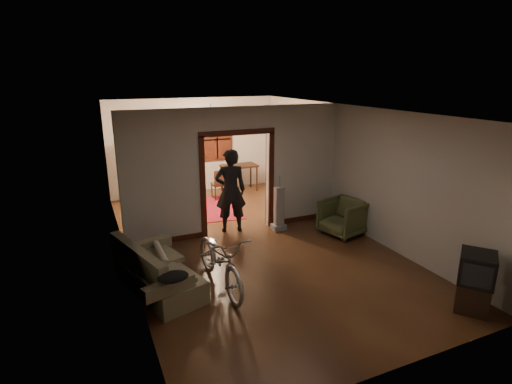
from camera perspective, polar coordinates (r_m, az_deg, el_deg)
floor at (r=8.62m, az=-0.81°, el=-7.14°), size 5.00×8.50×0.01m
ceiling at (r=7.92m, az=-0.90°, el=11.74°), size 5.00×8.50×0.01m
wall_back at (r=12.10m, az=-8.81°, el=6.53°), size 5.00×0.02×2.80m
wall_left at (r=7.58m, az=-18.52°, el=-0.14°), size 0.02×8.50×2.80m
wall_right at (r=9.40m, az=13.34°, el=3.41°), size 0.02×8.50×2.80m
partition_wall at (r=8.84m, az=-2.76°, el=3.02°), size 5.00×0.14×2.80m
door_casing at (r=8.91m, az=-2.73°, el=1.14°), size 1.74×0.20×2.32m
far_window at (r=12.24m, az=-5.61°, el=7.47°), size 0.98×0.06×1.28m
chandelier at (r=10.30m, az=-6.42°, el=10.24°), size 0.24×0.24×0.24m
light_switch at (r=9.22m, az=3.52°, el=2.63°), size 0.08×0.01×0.12m
sofa at (r=6.85m, az=-13.73°, el=-10.42°), size 1.28×1.94×0.82m
rolled_paper at (r=7.08m, az=-13.45°, el=-8.41°), size 0.11×0.86×0.11m
jacket at (r=5.94m, az=-11.77°, el=-11.78°), size 0.45×0.34×0.13m
bicycle at (r=6.75m, az=-5.16°, el=-9.55°), size 0.73×1.93×1.00m
armchair at (r=9.10m, az=12.30°, el=-3.55°), size 1.05×1.03×0.79m
tv_stand at (r=7.07m, az=28.52°, el=-12.90°), size 0.68×0.67×0.46m
crt_tv at (r=6.86m, az=29.05°, el=-9.48°), size 0.72×0.71×0.46m
vacuum at (r=9.13m, az=3.31°, el=-2.37°), size 0.33×0.27×1.02m
person at (r=8.92m, az=-3.66°, el=0.18°), size 0.77×0.58×1.91m
oriental_rug at (r=10.72m, az=-6.85°, el=-2.39°), size 1.85×2.27×0.02m
locker at (r=11.69m, az=-15.15°, el=3.10°), size 0.93×0.63×1.72m
globe at (r=11.50m, az=-15.55°, el=8.33°), size 0.27×0.27×0.27m
desk at (r=12.19m, az=-2.41°, el=1.97°), size 1.19×0.84×0.80m
desk_chair at (r=11.43m, az=-5.31°, el=1.13°), size 0.45×0.45×0.88m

